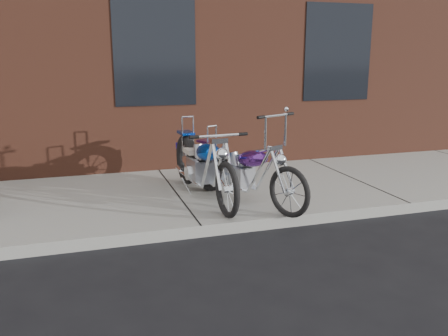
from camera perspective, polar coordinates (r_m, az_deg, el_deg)
name	(u,v)px	position (r m, az deg, el deg)	size (l,w,h in m)	color
ground	(201,238)	(5.79, -2.73, -8.36)	(120.00, 120.00, 0.00)	black
sidewalk	(176,197)	(7.15, -5.79, -3.51)	(22.00, 3.00, 0.15)	gray
chopper_purple	(242,173)	(6.54, 2.22, -0.60)	(1.02, 2.14, 1.29)	black
chopper_blue	(203,167)	(6.75, -2.54, 0.14)	(0.61, 2.49, 1.08)	black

